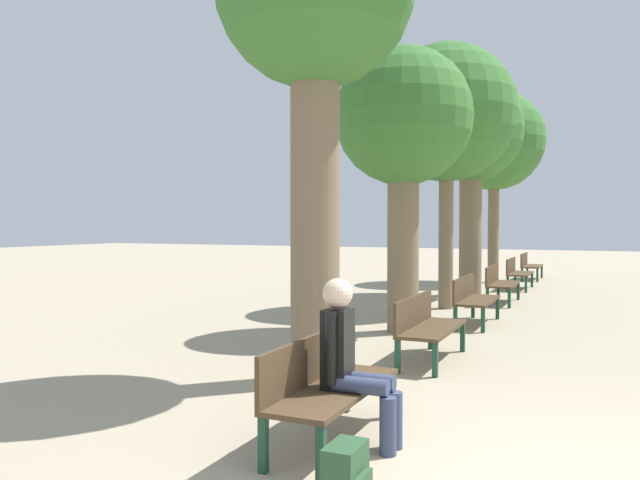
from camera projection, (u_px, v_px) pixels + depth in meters
name	position (u px, v px, depth m)	size (l,w,h in m)	color
bench_row_0	(325.00, 381.00, 5.02)	(0.53, 1.65, 0.82)	#4C3823
bench_row_1	(425.00, 323.00, 7.92)	(0.53, 1.65, 0.82)	#4C3823
bench_row_2	(472.00, 297.00, 10.82)	(0.53, 1.65, 0.82)	#4C3823
bench_row_3	(499.00, 281.00, 13.72)	(0.53, 1.65, 0.82)	#4C3823
bench_row_4	(517.00, 271.00, 16.62)	(0.53, 1.65, 0.82)	#4C3823
bench_row_5	(529.00, 264.00, 19.52)	(0.53, 1.65, 0.82)	#4C3823
tree_row_0	(315.00, 8.00, 6.86)	(2.23, 2.23, 5.48)	#7A664C
tree_row_1	(403.00, 124.00, 9.98)	(2.22, 2.22, 4.58)	#7A664C
tree_row_2	(447.00, 114.00, 12.76)	(2.83, 2.83, 5.44)	#7A664C
tree_row_3	(471.00, 135.00, 15.18)	(2.54, 2.54, 5.31)	#7A664C
tree_row_4	(494.00, 142.00, 18.47)	(2.95, 2.95, 5.70)	#7A664C
person_seated	(351.00, 358.00, 4.89)	(0.63, 0.36, 1.32)	#384260
backpack	(346.00, 476.00, 3.85)	(0.24, 0.33, 0.39)	#284C2D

